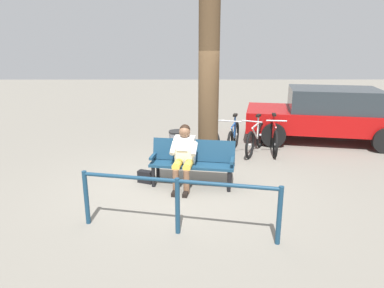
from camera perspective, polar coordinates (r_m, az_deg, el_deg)
ground_plane at (r=6.88m, az=-2.02°, el=-6.67°), size 40.00×40.00×0.00m
bench at (r=6.75m, az=0.12°, el=-2.50°), size 1.66×0.74×0.87m
person_reading at (r=6.57m, az=-1.32°, el=-1.59°), size 0.53×0.81×1.20m
handbag at (r=7.02m, az=-7.52°, el=-5.28°), size 0.33×0.24×0.24m
tree_trunk at (r=7.60m, az=2.73°, el=10.39°), size 0.44×0.44×3.81m
litter_bin at (r=7.70m, az=-2.33°, el=-0.86°), size 0.38×0.38×0.83m
bicycle_black at (r=9.10m, az=13.04°, el=1.04°), size 0.48×1.67×0.94m
bicycle_red at (r=8.91m, az=10.24°, el=0.88°), size 0.77×1.55×0.94m
bicycle_purple at (r=8.86m, az=6.71°, el=0.95°), size 0.60×1.64×0.94m
bicycle_silver at (r=8.86m, az=2.87°, el=1.04°), size 0.55×1.65×0.94m
railing_fence at (r=5.02m, az=-2.38°, el=-8.39°), size 2.83×0.65×0.85m
parked_car at (r=10.43m, az=21.01°, el=4.63°), size 4.47×2.65×1.47m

